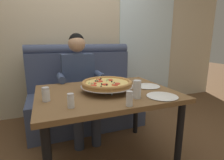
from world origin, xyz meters
TOP-DOWN VIEW (x-y plane):
  - ground_plane at (0.00, 0.00)m, footprint 16.00×16.00m
  - back_wall_with_window at (0.00, 1.50)m, footprint 6.00×0.12m
  - window_panel at (1.31, 1.43)m, footprint 1.10×0.02m
  - booth_bench at (0.00, 0.93)m, footprint 1.52×0.78m
  - dining_table at (0.00, 0.00)m, footprint 1.22×0.92m
  - diner_main at (-0.12, 0.66)m, footprint 0.54×0.64m
  - pizza at (0.01, -0.01)m, footprint 0.48×0.48m
  - shaker_pepper_flakes at (-0.52, -0.09)m, footprint 0.06×0.06m
  - shaker_oregano at (0.03, -0.41)m, footprint 0.05×0.05m
  - shaker_parmesan at (-0.36, -0.29)m, footprint 0.05×0.05m
  - plate_near_left at (0.38, -0.32)m, footprint 0.26×0.26m
  - plate_near_right at (0.45, 0.01)m, footprint 0.25×0.25m
  - drinking_glass at (0.17, -0.28)m, footprint 0.07×0.07m
  - patio_chair at (1.05, 2.27)m, footprint 0.40×0.40m

SIDE VIEW (x-z plane):
  - ground_plane at x=0.00m, z-range 0.00..0.00m
  - booth_bench at x=0.00m, z-range -0.17..0.96m
  - patio_chair at x=1.05m, z-range 0.09..0.95m
  - dining_table at x=0.00m, z-range 0.28..1.01m
  - diner_main at x=-0.12m, z-range 0.07..1.35m
  - plate_near_right at x=0.45m, z-range 0.73..0.75m
  - plate_near_left at x=0.38m, z-range 0.73..0.75m
  - shaker_parmesan at x=-0.36m, z-range 0.72..0.82m
  - shaker_oregano at x=0.03m, z-range 0.72..0.83m
  - shaker_pepper_flakes at x=-0.52m, z-range 0.72..0.83m
  - drinking_glass at x=0.17m, z-range 0.72..0.87m
  - pizza at x=0.01m, z-range 0.75..0.86m
  - back_wall_with_window at x=0.00m, z-range 0.00..2.80m
  - window_panel at x=1.31m, z-range 0.00..2.80m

